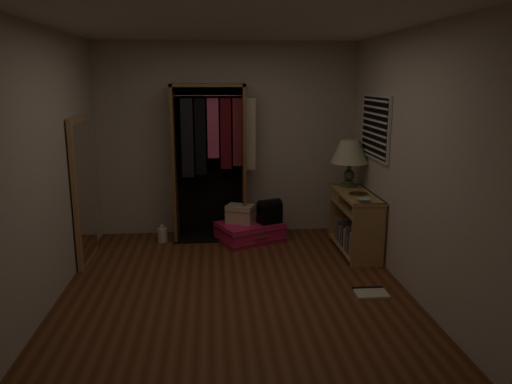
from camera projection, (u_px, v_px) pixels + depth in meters
ground at (235, 289)px, 5.14m from camera, size 4.00×4.00×0.00m
room_walls at (241, 143)px, 4.85m from camera, size 3.52×4.02×2.60m
console_bookshelf at (355, 220)px, 6.18m from camera, size 0.42×1.12×0.75m
open_wardrobe at (212, 148)px, 6.57m from camera, size 1.08×0.50×2.05m
floor_mirror at (84, 190)px, 5.77m from camera, size 0.06×0.80×1.70m
pink_suitcase at (250, 232)px, 6.63m from camera, size 0.99×0.88×0.25m
train_case at (240, 214)px, 6.58m from camera, size 0.42×0.36×0.26m
black_bag at (270, 211)px, 6.56m from camera, size 0.34×0.29×0.32m
table_lamp at (350, 153)px, 6.35m from camera, size 0.58×0.58×0.60m
brass_tray at (359, 194)px, 6.00m from camera, size 0.28×0.28×0.01m
ceramic_bowl at (363, 200)px, 5.65m from camera, size 0.18×0.18×0.04m
white_jug at (162, 235)px, 6.59m from camera, size 0.16×0.16×0.23m
floor_book at (370, 292)px, 5.01m from camera, size 0.32×0.26×0.03m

